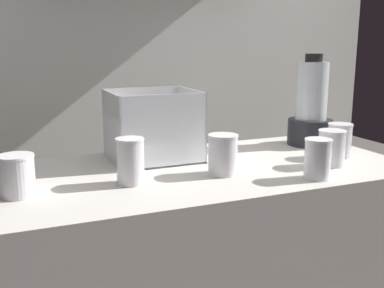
{
  "coord_description": "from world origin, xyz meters",
  "views": [
    {
      "loc": [
        -0.53,
        -1.29,
        1.29
      ],
      "look_at": [
        0.0,
        0.0,
        0.98
      ],
      "focal_mm": 42.49,
      "sensor_mm": 36.0,
      "label": 1
    }
  ],
  "objects": [
    {
      "name": "back_wall_unit",
      "position": [
        0.0,
        0.77,
        1.27
      ],
      "size": [
        2.6,
        0.24,
        2.5
      ],
      "color": "silver",
      "rests_on": "ground_plane"
    },
    {
      "name": "juice_cup_orange_rightmost",
      "position": [
        0.53,
        -0.05,
        0.95
      ],
      "size": [
        0.08,
        0.08,
        0.12
      ],
      "color": "white",
      "rests_on": "counter"
    },
    {
      "name": "juice_cup_carrot_left",
      "position": [
        -0.22,
        -0.08,
        0.96
      ],
      "size": [
        0.08,
        0.08,
        0.13
      ],
      "color": "white",
      "rests_on": "counter"
    },
    {
      "name": "blender_pitcher",
      "position": [
        0.56,
        0.15,
        1.04
      ],
      "size": [
        0.17,
        0.17,
        0.35
      ],
      "color": "black",
      "rests_on": "counter"
    },
    {
      "name": "juice_cup_carrot_right",
      "position": [
        0.3,
        -0.24,
        0.95
      ],
      "size": [
        0.08,
        0.08,
        0.12
      ],
      "color": "white",
      "rests_on": "counter"
    },
    {
      "name": "juice_cup_carrot_middle",
      "position": [
        0.06,
        -0.09,
        0.95
      ],
      "size": [
        0.09,
        0.09,
        0.12
      ],
      "color": "white",
      "rests_on": "counter"
    },
    {
      "name": "juice_cup_carrot_far_right",
      "position": [
        0.43,
        -0.14,
        0.95
      ],
      "size": [
        0.09,
        0.09,
        0.12
      ],
      "color": "white",
      "rests_on": "counter"
    },
    {
      "name": "carrot_display_bin",
      "position": [
        -0.08,
        0.17,
        0.97
      ],
      "size": [
        0.29,
        0.26,
        0.23
      ],
      "color": "white",
      "rests_on": "counter"
    },
    {
      "name": "juice_cup_mango_far_left",
      "position": [
        -0.52,
        -0.07,
        0.95
      ],
      "size": [
        0.09,
        0.09,
        0.11
      ],
      "color": "white",
      "rests_on": "counter"
    }
  ]
}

